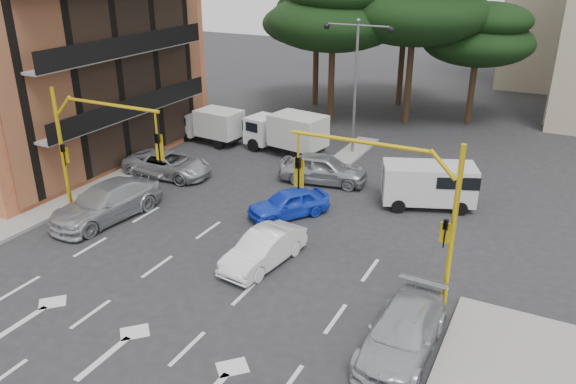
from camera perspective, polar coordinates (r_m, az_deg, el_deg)
name	(u,v)px	position (r m, az deg, el deg)	size (l,w,h in m)	color
ground	(200,279)	(21.52, -8.96, -8.72)	(120.00, 120.00, 0.00)	#28282B
median_strip	(352,152)	(34.42, 6.54, 4.02)	(1.40, 6.00, 0.15)	gray
apartment_orange	(16,36)	(37.08, -25.92, 14.09)	(15.19, 16.15, 13.70)	#A65034
pine_left_near	(334,12)	(39.70, 4.68, 17.78)	(9.15, 9.15, 10.23)	#382616
pine_center	(416,2)	(39.96, 12.87, 18.34)	(9.98, 9.98, 11.16)	#382616
pine_left_far	(317,15)	(44.61, 2.99, 17.51)	(8.32, 8.32, 9.30)	#382616
pine_right	(480,34)	(41.32, 18.89, 14.94)	(7.49, 7.49, 8.37)	#382616
pine_back	(406,6)	(45.34, 11.95, 18.04)	(9.15, 9.15, 10.23)	#382616
signal_mast_right	(400,198)	(18.66, 11.30, -0.62)	(5.79, 0.37, 6.00)	yellow
signal_mast_left	(90,140)	(25.51, -19.51, 4.98)	(5.79, 0.37, 6.00)	yellow
street_lamp_center	(356,64)	(33.07, 6.97, 12.81)	(4.16, 0.36, 7.77)	slate
car_white_hatch	(264,249)	(21.90, -2.49, -5.80)	(1.42, 4.08, 1.35)	white
car_blue_compact	(289,203)	(25.81, 0.06, -1.14)	(1.54, 3.82, 1.30)	blue
car_silver_wagon	(106,202)	(26.84, -18.00, -0.99)	(2.25, 5.53, 1.60)	#A4A8AC
car_silver_cross_a	(168,164)	(31.21, -12.10, 2.79)	(2.26, 4.90, 1.36)	#A1A3A9
car_silver_cross_b	(324,169)	(29.64, 3.64, 2.40)	(1.87, 4.64, 1.58)	#9A9DA2
car_silver_parked	(403,333)	(17.81, 11.56, -13.82)	(1.93, 4.75, 1.38)	#ACAFB4
van_white	(428,185)	(27.51, 14.05, 0.67)	(1.94, 4.28, 2.14)	silver
box_truck_a	(209,125)	(36.41, -7.98, 6.71)	(1.89, 4.50, 2.21)	silver
box_truck_b	(286,133)	(33.95, -0.25, 6.00)	(2.15, 5.11, 2.52)	silver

